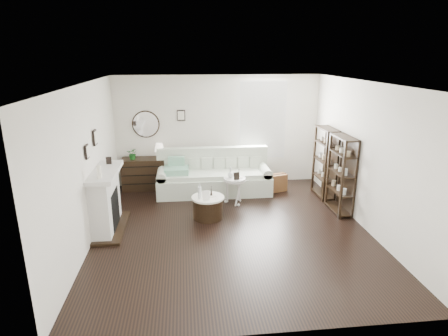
{
  "coord_description": "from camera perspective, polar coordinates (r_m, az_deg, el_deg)",
  "views": [
    {
      "loc": [
        -0.84,
        -6.33,
        3.16
      ],
      "look_at": [
        -0.07,
        0.8,
        0.98
      ],
      "focal_mm": 30.0,
      "sensor_mm": 36.0,
      "label": 1
    }
  ],
  "objects": [
    {
      "name": "room",
      "position": [
        9.29,
        3.66,
        7.22
      ],
      "size": [
        5.5,
        5.5,
        5.5
      ],
      "color": "black",
      "rests_on": "ground"
    },
    {
      "name": "bottle_drum",
      "position": [
        7.32,
        -3.73,
        -3.56
      ],
      "size": [
        0.07,
        0.07,
        0.3
      ],
      "primitive_type": "cylinder",
      "color": "silver",
      "rests_on": "drum_table"
    },
    {
      "name": "quilt",
      "position": [
        8.66,
        -7.26,
        -0.39
      ],
      "size": [
        0.56,
        0.46,
        0.14
      ],
      "primitive_type": "cube",
      "rotation": [
        0.0,
        0.0,
        -0.02
      ],
      "color": "#279066",
      "rests_on": "sofa"
    },
    {
      "name": "potted_plant",
      "position": [
        9.12,
        -13.72,
        2.14
      ],
      "size": [
        0.29,
        0.27,
        0.28
      ],
      "primitive_type": "imported",
      "rotation": [
        0.0,
        0.0,
        -0.22
      ],
      "color": "#19591B",
      "rests_on": "dresser"
    },
    {
      "name": "suitcase",
      "position": [
        9.02,
        7.61,
        -2.31
      ],
      "size": [
        0.66,
        0.38,
        0.42
      ],
      "primitive_type": "cube",
      "rotation": [
        0.0,
        0.0,
        0.29
      ],
      "color": "brown",
      "rests_on": "ground"
    },
    {
      "name": "fireplace",
      "position": [
        7.28,
        -17.53,
        -5.0
      ],
      "size": [
        0.5,
        1.4,
        1.84
      ],
      "color": "silver",
      "rests_on": "ground"
    },
    {
      "name": "sofa",
      "position": [
        8.89,
        -1.6,
        -1.55
      ],
      "size": [
        2.65,
        0.92,
        1.03
      ],
      "color": "beige",
      "rests_on": "ground"
    },
    {
      "name": "shelf_unit_near",
      "position": [
        8.02,
        17.41,
        -0.97
      ],
      "size": [
        0.3,
        0.8,
        1.6
      ],
      "color": "black",
      "rests_on": "ground"
    },
    {
      "name": "eiffel_ped",
      "position": [
        8.13,
        2.28,
        -0.87
      ],
      "size": [
        0.11,
        0.11,
        0.16
      ],
      "primitive_type": null,
      "rotation": [
        0.0,
        0.0,
        -0.22
      ],
      "color": "black",
      "rests_on": "pedestal_table"
    },
    {
      "name": "card_frame_drum",
      "position": [
        7.26,
        -2.76,
        -4.19
      ],
      "size": [
        0.15,
        0.08,
        0.19
      ],
      "primitive_type": "cube",
      "rotation": [
        -0.21,
        0.0,
        0.19
      ],
      "color": "white",
      "rests_on": "drum_table"
    },
    {
      "name": "shelf_unit_far",
      "position": [
        8.81,
        15.14,
        0.81
      ],
      "size": [
        0.3,
        0.8,
        1.6
      ],
      "color": "black",
      "rests_on": "ground"
    },
    {
      "name": "pedestal_table",
      "position": [
        8.13,
        1.63,
        -1.85
      ],
      "size": [
        0.49,
        0.49,
        0.59
      ],
      "rotation": [
        0.0,
        0.0,
        0.34
      ],
      "color": "white",
      "rests_on": "ground"
    },
    {
      "name": "card_frame_ped",
      "position": [
        7.97,
        1.91,
        -1.24
      ],
      "size": [
        0.13,
        0.08,
        0.16
      ],
      "primitive_type": "cube",
      "rotation": [
        -0.21,
        0.0,
        0.24
      ],
      "color": "black",
      "rests_on": "pedestal_table"
    },
    {
      "name": "drum_table",
      "position": [
        7.53,
        -2.46,
        -5.98
      ],
      "size": [
        0.65,
        0.65,
        0.45
      ],
      "rotation": [
        0.0,
        0.0,
        -0.36
      ],
      "color": "black",
      "rests_on": "ground"
    },
    {
      "name": "flask_ped",
      "position": [
        8.09,
        1.02,
        -0.66
      ],
      "size": [
        0.13,
        0.13,
        0.24
      ],
      "primitive_type": null,
      "color": "silver",
      "rests_on": "pedestal_table"
    },
    {
      "name": "dresser",
      "position": [
        9.27,
        -11.7,
        -0.85
      ],
      "size": [
        1.15,
        0.49,
        0.77
      ],
      "color": "black",
      "rests_on": "ground"
    },
    {
      "name": "eiffel_drum",
      "position": [
        7.46,
        -1.95,
        -3.61
      ],
      "size": [
        0.11,
        0.11,
        0.18
      ],
      "primitive_type": null,
      "rotation": [
        0.0,
        0.0,
        0.07
      ],
      "color": "black",
      "rests_on": "drum_table"
    },
    {
      "name": "table_lamp",
      "position": [
        9.09,
        -9.81,
        2.6
      ],
      "size": [
        0.26,
        0.26,
        0.36
      ],
      "primitive_type": null,
      "rotation": [
        0.0,
        0.0,
        0.15
      ],
      "color": "white",
      "rests_on": "dresser"
    }
  ]
}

